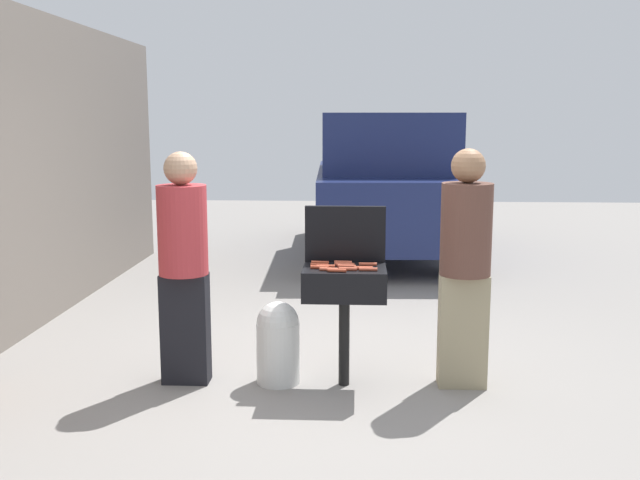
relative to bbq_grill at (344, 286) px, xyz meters
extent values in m
plane|color=gray|center=(-0.18, 0.18, -0.74)|extent=(24.00, 24.00, 0.00)
cube|color=slate|center=(-3.01, 1.18, 0.73)|extent=(0.24, 8.00, 2.94)
cylinder|color=black|center=(0.00, 0.00, -0.41)|extent=(0.08, 0.08, 0.66)
cube|color=black|center=(0.00, 0.00, 0.03)|extent=(0.60, 0.44, 0.22)
cube|color=black|center=(0.00, 0.22, 0.35)|extent=(0.60, 0.05, 0.42)
cylinder|color=#B74C33|center=(0.01, 0.03, 0.15)|extent=(0.13, 0.04, 0.03)
cylinder|color=#B74C33|center=(-0.01, 0.06, 0.15)|extent=(0.13, 0.03, 0.03)
cylinder|color=#AD4228|center=(-0.18, 0.02, 0.15)|extent=(0.13, 0.03, 0.03)
cylinder|color=#B74C33|center=(-0.01, 0.12, 0.15)|extent=(0.13, 0.03, 0.03)
cylinder|color=#B74C33|center=(0.17, 0.07, 0.15)|extent=(0.13, 0.03, 0.03)
cylinder|color=#C6593D|center=(-0.11, -0.13, 0.15)|extent=(0.13, 0.04, 0.03)
cylinder|color=#AD4228|center=(-0.18, -0.06, 0.15)|extent=(0.13, 0.04, 0.03)
cylinder|color=#AD4228|center=(-0.18, 0.11, 0.15)|extent=(0.13, 0.04, 0.03)
cylinder|color=#B74C33|center=(0.17, -0.12, 0.15)|extent=(0.13, 0.03, 0.03)
cylinder|color=#AD4228|center=(-0.13, -0.03, 0.15)|extent=(0.13, 0.04, 0.03)
cylinder|color=#AD4228|center=(0.14, -0.07, 0.15)|extent=(0.13, 0.03, 0.03)
cylinder|color=#B74C33|center=(0.02, -0.02, 0.15)|extent=(0.13, 0.04, 0.03)
cylinder|color=#B74C33|center=(0.03, -0.11, 0.15)|extent=(0.13, 0.03, 0.03)
cylinder|color=#AD4228|center=(-0.05, -0.17, 0.15)|extent=(0.13, 0.03, 0.03)
cylinder|color=silver|center=(-0.49, 0.02, -0.51)|extent=(0.32, 0.32, 0.46)
sphere|color=silver|center=(-0.49, 0.02, -0.28)|extent=(0.31, 0.31, 0.31)
cube|color=black|center=(-1.17, 0.00, -0.33)|extent=(0.34, 0.19, 0.82)
cylinder|color=#B23338|center=(-1.17, 0.00, 0.40)|extent=(0.36, 0.36, 0.65)
sphere|color=tan|center=(-1.17, 0.00, 0.85)|extent=(0.24, 0.24, 0.24)
cube|color=gray|center=(0.86, 0.03, -0.33)|extent=(0.35, 0.19, 0.83)
cylinder|color=brown|center=(0.86, 0.03, 0.42)|extent=(0.37, 0.37, 0.66)
sphere|color=#936B4C|center=(0.86, 0.03, 0.87)|extent=(0.24, 0.24, 0.24)
cube|color=navy|center=(0.48, 5.40, 0.03)|extent=(2.06, 4.46, 0.90)
cube|color=navy|center=(0.49, 5.20, 0.88)|extent=(1.85, 2.66, 0.80)
cylinder|color=black|center=(1.44, 3.89, -0.42)|extent=(0.24, 0.65, 0.64)
cylinder|color=black|center=(-0.37, 3.83, -0.42)|extent=(0.24, 0.65, 0.64)
cylinder|color=black|center=(1.33, 6.97, -0.42)|extent=(0.24, 0.65, 0.64)
cylinder|color=black|center=(-0.48, 6.90, -0.42)|extent=(0.24, 0.65, 0.64)
camera|label=1|loc=(0.08, -5.11, 1.20)|focal=40.62mm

